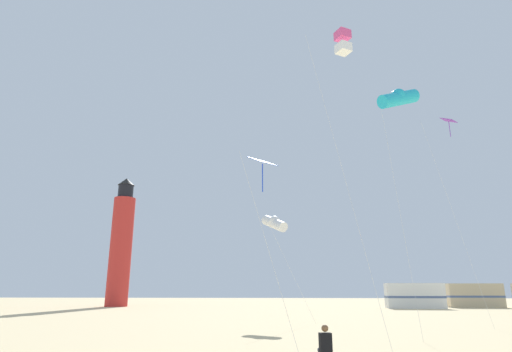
% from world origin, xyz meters
% --- Properties ---
extents(kite_flyer_standing, '(0.41, 0.55, 1.16)m').
position_xyz_m(kite_flyer_standing, '(1.21, 5.90, 0.61)').
color(kite_flyer_standing, black).
rests_on(kite_flyer_standing, ground).
extents(kite_tube_cyan, '(2.52, 1.84, 12.29)m').
position_xyz_m(kite_tube_cyan, '(6.07, 12.96, 11.59)').
color(kite_tube_cyan, silver).
rests_on(kite_tube_cyan, ground).
extents(kite_diamond_violet, '(2.56, 2.56, 13.48)m').
position_xyz_m(kite_diamond_violet, '(11.35, 20.10, 12.57)').
color(kite_diamond_violet, silver).
rests_on(kite_diamond_violet, ground).
extents(kite_tube_white, '(3.60, 3.84, 7.32)m').
position_xyz_m(kite_tube_white, '(-0.60, 21.89, 6.61)').
color(kite_tube_white, silver).
rests_on(kite_tube_white, ground).
extents(kite_box_rainbow, '(2.55, 2.23, 14.01)m').
position_xyz_m(kite_box_rainbow, '(3.04, 10.56, 13.39)').
color(kite_box_rainbow, silver).
rests_on(kite_box_rainbow, ground).
extents(kite_diamond_blue, '(1.99, 1.84, 7.06)m').
position_xyz_m(kite_diamond_blue, '(-0.66, 8.16, 6.61)').
color(kite_diamond_blue, silver).
rests_on(kite_diamond_blue, ground).
extents(lighthouse_distant, '(2.80, 2.80, 16.80)m').
position_xyz_m(lighthouse_distant, '(-21.40, 46.41, 7.84)').
color(lighthouse_distant, red).
rests_on(lighthouse_distant, ground).
extents(rv_van_white, '(6.55, 2.66, 2.80)m').
position_xyz_m(rv_van_white, '(14.97, 44.11, 1.39)').
color(rv_van_white, white).
rests_on(rv_van_white, ground).
extents(rv_van_tan, '(6.44, 2.35, 2.80)m').
position_xyz_m(rv_van_tan, '(22.96, 47.32, 1.39)').
color(rv_van_tan, '#C6B28C').
rests_on(rv_van_tan, ground).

